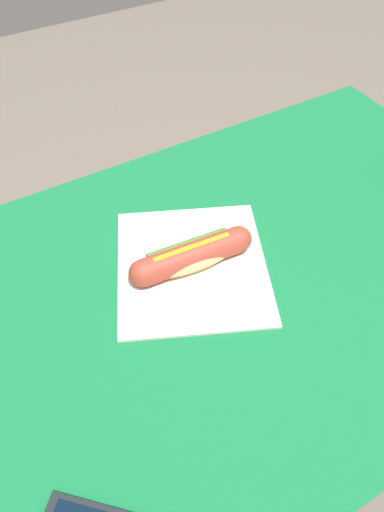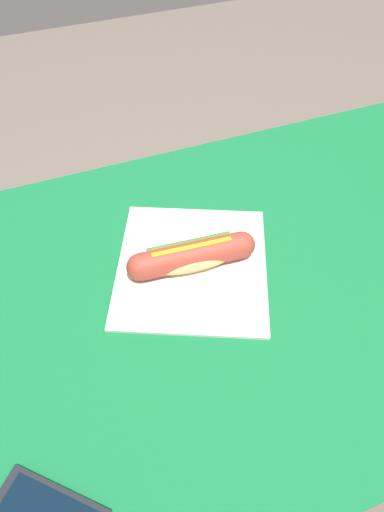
{
  "view_description": "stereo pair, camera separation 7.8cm",
  "coord_description": "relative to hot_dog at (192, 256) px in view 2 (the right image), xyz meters",
  "views": [
    {
      "loc": [
        -0.3,
        -0.38,
        1.41
      ],
      "look_at": [
        -0.05,
        0.05,
        0.81
      ],
      "focal_mm": 31.75,
      "sensor_mm": 36.0,
      "label": 1
    },
    {
      "loc": [
        -0.23,
        -0.42,
        1.41
      ],
      "look_at": [
        -0.05,
        0.05,
        0.81
      ],
      "focal_mm": 31.75,
      "sensor_mm": 36.0,
      "label": 2
    }
  ],
  "objects": [
    {
      "name": "dining_table",
      "position": [
        0.05,
        -0.05,
        -0.18
      ],
      "size": [
        1.25,
        0.76,
        0.78
      ],
      "color": "brown",
      "rests_on": "ground"
    },
    {
      "name": "paper_wrapper",
      "position": [
        -0.0,
        -0.0,
        -0.03
      ],
      "size": [
        0.35,
        0.36,
        0.01
      ],
      "primitive_type": "cube",
      "rotation": [
        0.0,
        0.0,
        -0.42
      ],
      "color": "silver",
      "rests_on": "dining_table"
    },
    {
      "name": "hot_dog",
      "position": [
        0.0,
        0.0,
        0.0
      ],
      "size": [
        0.23,
        0.07,
        0.05
      ],
      "color": "#E5BC75",
      "rests_on": "paper_wrapper"
    },
    {
      "name": "ground_plane",
      "position": [
        0.05,
        -0.05,
        -0.81
      ],
      "size": [
        6.0,
        6.0,
        0.0
      ],
      "primitive_type": "plane",
      "color": "#6B6056",
      "rests_on": "ground"
    }
  ]
}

